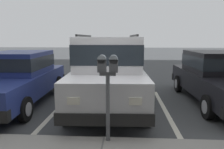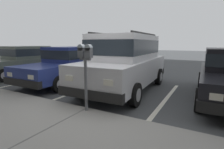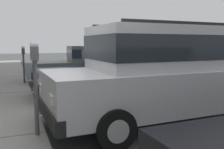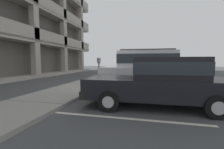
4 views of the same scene
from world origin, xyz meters
name	(u,v)px [view 2 (image 2 of 4)]	position (x,y,z in m)	size (l,w,h in m)	color
ground_plane	(92,111)	(0.00, 0.00, -0.05)	(80.00, 80.00, 0.10)	#444749
sidewalk	(53,128)	(0.00, 1.30, 0.06)	(40.00, 2.20, 0.12)	gray
parking_stall_lines	(82,90)	(1.48, -1.40, 0.00)	(11.97, 4.80, 0.01)	silver
silver_suv	(126,60)	(0.09, -2.20, 1.09)	(2.15, 4.85, 2.03)	silver
dark_hatchback	(68,63)	(2.83, -2.20, 0.82)	(1.92, 4.52, 1.54)	navy
blue_coupe	(24,60)	(6.04, -2.29, 0.82)	(2.02, 4.57, 1.54)	#5B665B
parking_meter_near	(85,62)	(-0.08, 0.35, 1.27)	(0.35, 0.12, 1.55)	#595B60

